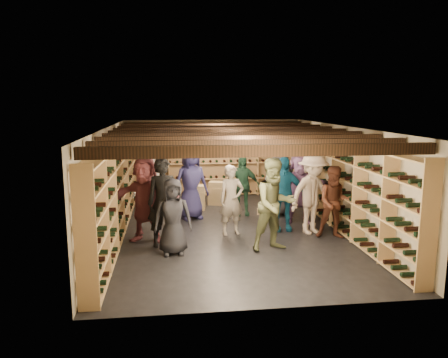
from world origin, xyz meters
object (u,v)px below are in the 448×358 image
object	(u,v)px
crate_stack_left	(196,197)
person_9	(154,186)
person_5	(145,199)
crate_stack_right	(218,193)
person_2	(275,205)
person_3	(313,194)
crate_loose	(268,211)
person_0	(173,217)
person_11	(299,188)
person_12	(280,180)
person_4	(283,194)
person_10	(242,186)
person_8	(335,202)
person_1	(164,202)
person_7	(231,200)
person_6	(191,183)

from	to	relation	value
crate_stack_left	person_9	xyz separation A→B (m)	(-1.11, -0.95, 0.53)
person_5	person_9	world-z (taller)	person_5
crate_stack_right	person_2	world-z (taller)	person_2
person_3	person_9	world-z (taller)	person_3
crate_loose	person_0	size ratio (longest dim) A/B	0.33
person_11	crate_stack_left	bearing A→B (deg)	155.90
person_5	person_3	bearing A→B (deg)	20.33
person_5	person_12	distance (m)	3.83
person_0	person_5	distance (m)	1.08
crate_stack_right	person_2	distance (m)	4.13
person_4	person_0	bearing A→B (deg)	-148.40
person_9	person_3	bearing A→B (deg)	-9.23
person_2	person_10	xyz separation A→B (m)	(-0.20, 2.79, -0.15)
person_8	person_12	world-z (taller)	person_12
crate_stack_left	person_5	xyz separation A→B (m)	(-1.23, -2.62, 0.58)
person_4	person_1	bearing A→B (deg)	-159.47
person_10	person_11	distance (m)	1.59
person_9	person_0	bearing A→B (deg)	-65.65
crate_loose	person_11	bearing A→B (deg)	-58.77
person_3	crate_stack_right	bearing A→B (deg)	100.08
crate_stack_right	person_2	xyz separation A→B (m)	(0.70, -4.03, 0.60)
crate_stack_left	crate_stack_right	distance (m)	0.83
person_8	person_10	distance (m)	2.77
person_12	person_7	bearing A→B (deg)	-132.74
crate_stack_left	crate_loose	bearing A→B (deg)	-21.72
person_2	person_11	bearing A→B (deg)	44.88
person_0	person_11	distance (m)	3.61
person_2	person_11	distance (m)	2.13
crate_stack_right	person_4	distance (m)	3.01
crate_stack_left	person_10	world-z (taller)	person_10
person_1	person_10	size ratio (longest dim) A/B	1.17
crate_stack_left	crate_loose	size ratio (longest dim) A/B	1.36
person_0	person_12	distance (m)	3.90
crate_loose	person_5	bearing A→B (deg)	-148.85
crate_loose	person_10	size ratio (longest dim) A/B	0.32
person_7	person_9	size ratio (longest dim) A/B	0.90
crate_stack_left	person_10	distance (m)	1.45
crate_loose	person_12	bearing A→B (deg)	-18.70
person_2	person_5	xyz separation A→B (m)	(-2.60, 0.91, -0.02)
person_4	person_11	xyz separation A→B (m)	(0.56, 0.53, 0.02)
person_6	person_12	world-z (taller)	person_12
person_5	person_4	bearing A→B (deg)	26.48
person_0	person_7	world-z (taller)	person_7
person_3	crate_stack_left	bearing A→B (deg)	113.52
crate_stack_right	crate_loose	xyz separation A→B (m)	(1.20, -1.24, -0.25)
crate_stack_right	person_5	size ratio (longest dim) A/B	0.37
crate_stack_right	person_3	size ratio (longest dim) A/B	0.37
person_6	person_11	bearing A→B (deg)	-38.26
person_0	person_4	xyz separation A→B (m)	(2.54, 1.31, 0.11)
person_6	person_9	world-z (taller)	person_6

